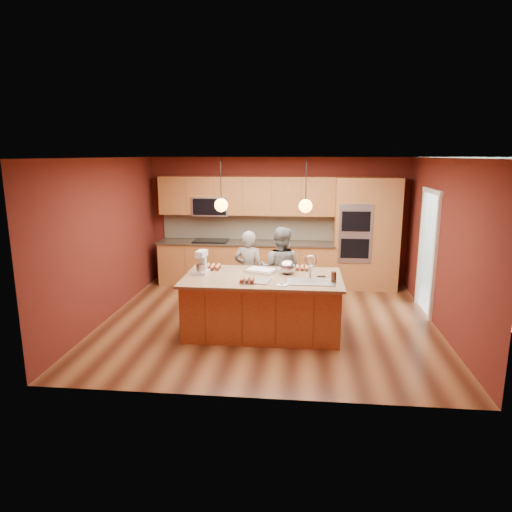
# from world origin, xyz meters

# --- Properties ---
(floor) EXTENTS (5.50, 5.50, 0.00)m
(floor) POSITION_xyz_m (0.00, 0.00, 0.00)
(floor) COLOR #421F11
(floor) RESTS_ON ground
(ceiling) EXTENTS (5.50, 5.50, 0.00)m
(ceiling) POSITION_xyz_m (0.00, 0.00, 2.70)
(ceiling) COLOR silver
(ceiling) RESTS_ON ground
(wall_back) EXTENTS (5.50, 0.00, 5.50)m
(wall_back) POSITION_xyz_m (0.00, 2.50, 1.35)
(wall_back) COLOR #521912
(wall_back) RESTS_ON ground
(wall_front) EXTENTS (5.50, 0.00, 5.50)m
(wall_front) POSITION_xyz_m (0.00, -2.50, 1.35)
(wall_front) COLOR #521912
(wall_front) RESTS_ON ground
(wall_left) EXTENTS (0.00, 5.00, 5.00)m
(wall_left) POSITION_xyz_m (-2.75, 0.00, 1.35)
(wall_left) COLOR #521912
(wall_left) RESTS_ON ground
(wall_right) EXTENTS (0.00, 5.00, 5.00)m
(wall_right) POSITION_xyz_m (2.75, 0.00, 1.35)
(wall_right) COLOR #521912
(wall_right) RESTS_ON ground
(cabinet_run) EXTENTS (3.74, 0.64, 2.30)m
(cabinet_run) POSITION_xyz_m (-0.68, 2.25, 0.98)
(cabinet_run) COLOR brown
(cabinet_run) RESTS_ON floor
(oven_column) EXTENTS (1.30, 0.62, 2.30)m
(oven_column) POSITION_xyz_m (1.85, 2.19, 1.15)
(oven_column) COLOR brown
(oven_column) RESTS_ON floor
(doorway_trim) EXTENTS (0.08, 1.11, 2.20)m
(doorway_trim) POSITION_xyz_m (2.73, 0.80, 1.05)
(doorway_trim) COLOR silver
(doorway_trim) RESTS_ON wall_right
(pendant_left) EXTENTS (0.20, 0.20, 0.80)m
(pendant_left) POSITION_xyz_m (-0.69, -0.45, 2.00)
(pendant_left) COLOR black
(pendant_left) RESTS_ON ceiling
(pendant_right) EXTENTS (0.20, 0.20, 0.80)m
(pendant_right) POSITION_xyz_m (0.58, -0.45, 2.00)
(pendant_right) COLOR black
(pendant_right) RESTS_ON ceiling
(island) EXTENTS (2.44, 1.37, 1.28)m
(island) POSITION_xyz_m (-0.04, -0.45, 0.46)
(island) COLOR brown
(island) RESTS_ON floor
(person_left) EXTENTS (0.58, 0.44, 1.46)m
(person_left) POSITION_xyz_m (-0.39, 0.49, 0.73)
(person_left) COLOR black
(person_left) RESTS_ON floor
(person_right) EXTENTS (0.86, 0.74, 1.54)m
(person_right) POSITION_xyz_m (0.18, 0.49, 0.77)
(person_right) COLOR slate
(person_right) RESTS_ON floor
(stand_mixer) EXTENTS (0.23, 0.29, 0.37)m
(stand_mixer) POSITION_xyz_m (-1.03, -0.38, 1.06)
(stand_mixer) COLOR silver
(stand_mixer) RESTS_ON island
(sheet_cake) EXTENTS (0.55, 0.48, 0.05)m
(sheet_cake) POSITION_xyz_m (-0.11, -0.17, 0.92)
(sheet_cake) COLOR silver
(sheet_cake) RESTS_ON island
(cooling_rack) EXTENTS (0.47, 0.37, 0.02)m
(cooling_rack) POSITION_xyz_m (-0.15, -0.74, 0.91)
(cooling_rack) COLOR silver
(cooling_rack) RESTS_ON island
(mixing_bowl) EXTENTS (0.28, 0.28, 0.23)m
(mixing_bowl) POSITION_xyz_m (0.32, -0.24, 1.01)
(mixing_bowl) COLOR #B0B4B8
(mixing_bowl) RESTS_ON island
(plate) EXTENTS (0.17, 0.17, 0.01)m
(plate) POSITION_xyz_m (0.26, -0.92, 0.91)
(plate) COLOR white
(plate) RESTS_ON island
(tumbler) EXTENTS (0.08, 0.08, 0.16)m
(tumbler) POSITION_xyz_m (1.02, -0.66, 0.98)
(tumbler) COLOR #3A2011
(tumbler) RESTS_ON island
(phone) EXTENTS (0.14, 0.09, 0.01)m
(phone) POSITION_xyz_m (0.85, -0.37, 0.91)
(phone) COLOR black
(phone) RESTS_ON island
(cupcakes_left) EXTENTS (0.35, 0.26, 0.08)m
(cupcakes_left) POSITION_xyz_m (-0.96, -0.08, 0.94)
(cupcakes_left) COLOR #D27A46
(cupcakes_left) RESTS_ON island
(cupcakes_rack) EXTENTS (0.22, 0.22, 0.07)m
(cupcakes_rack) POSITION_xyz_m (-0.25, -0.84, 0.95)
(cupcakes_rack) COLOR #D27A46
(cupcakes_rack) RESTS_ON island
(cupcakes_right) EXTENTS (0.23, 0.23, 0.07)m
(cupcakes_right) POSITION_xyz_m (0.55, 0.03, 0.93)
(cupcakes_right) COLOR #D27A46
(cupcakes_right) RESTS_ON island
(washer) EXTENTS (0.62, 0.64, 0.99)m
(washer) POSITION_xyz_m (4.21, 0.89, 0.49)
(washer) COLOR silver
(washer) RESTS_ON floor
(dryer) EXTENTS (0.75, 0.77, 1.10)m
(dryer) POSITION_xyz_m (4.21, 1.48, 0.55)
(dryer) COLOR silver
(dryer) RESTS_ON floor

